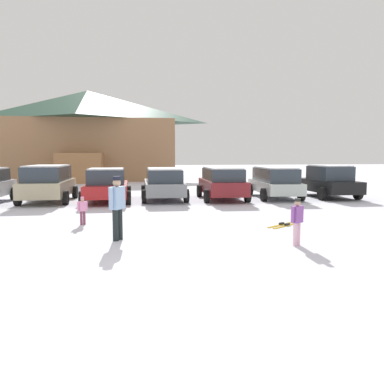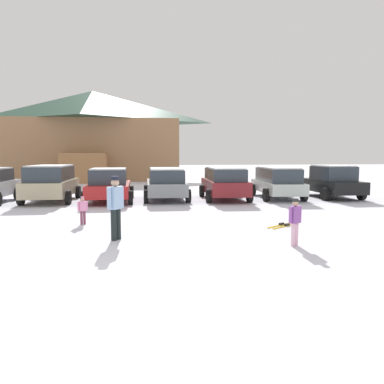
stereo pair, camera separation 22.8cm
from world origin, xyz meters
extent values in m
plane|color=silver|center=(0.00, 0.00, 0.00)|extent=(160.00, 160.00, 0.00)
cube|color=#9C714C|center=(-4.21, 30.12, 2.67)|extent=(15.93, 10.04, 5.34)
pyramid|color=#264A38|center=(-4.21, 30.12, 6.78)|extent=(16.56, 10.67, 2.87)
cube|color=#A77246|center=(-4.48, 24.57, 1.20)|extent=(3.68, 1.97, 2.40)
cylinder|color=black|center=(-6.41, 13.27, 0.32)|extent=(0.24, 0.65, 0.64)
cube|color=tan|center=(-4.58, 12.22, 0.67)|extent=(2.02, 4.39, 0.69)
cube|color=#2D3842|center=(-4.58, 12.13, 1.35)|extent=(1.76, 3.34, 0.67)
cube|color=white|center=(-4.58, 12.13, 1.72)|extent=(1.64, 3.17, 0.06)
cylinder|color=black|center=(-5.55, 13.59, 0.32)|extent=(0.24, 0.65, 0.64)
cylinder|color=black|center=(-3.52, 13.53, 0.32)|extent=(0.24, 0.65, 0.64)
cylinder|color=black|center=(-5.63, 10.91, 0.32)|extent=(0.24, 0.65, 0.64)
cylinder|color=black|center=(-3.60, 10.85, 0.32)|extent=(0.24, 0.65, 0.64)
cube|color=#B21F21|center=(-1.82, 11.77, 0.60)|extent=(1.98, 4.29, 0.56)
cube|color=#2D3842|center=(-1.83, 11.56, 1.21)|extent=(1.71, 2.25, 0.67)
cube|color=white|center=(-1.83, 11.56, 1.58)|extent=(1.59, 2.13, 0.06)
cylinder|color=black|center=(-2.81, 13.11, 0.32)|extent=(0.23, 0.64, 0.64)
cylinder|color=black|center=(-0.78, 13.07, 0.32)|extent=(0.23, 0.64, 0.64)
cylinder|color=black|center=(-2.87, 10.47, 0.32)|extent=(0.23, 0.64, 0.64)
cylinder|color=black|center=(-0.84, 10.43, 0.32)|extent=(0.23, 0.64, 0.64)
cube|color=gray|center=(0.92, 12.13, 0.62)|extent=(2.00, 4.56, 0.60)
cube|color=#2D3842|center=(0.91, 12.04, 1.22)|extent=(1.74, 3.47, 0.60)
cube|color=white|center=(0.91, 12.04, 1.55)|extent=(1.63, 3.30, 0.06)
cylinder|color=black|center=(-0.01, 13.56, 0.32)|extent=(0.25, 0.65, 0.64)
cylinder|color=black|center=(1.96, 13.48, 0.32)|extent=(0.25, 0.65, 0.64)
cylinder|color=black|center=(-0.12, 10.78, 0.32)|extent=(0.25, 0.65, 0.64)
cylinder|color=black|center=(1.84, 10.70, 0.32)|extent=(0.25, 0.65, 0.64)
cube|color=maroon|center=(3.82, 11.65, 0.65)|extent=(2.10, 4.40, 0.66)
cube|color=#2D3842|center=(3.81, 11.56, 1.27)|extent=(1.81, 3.36, 0.57)
cube|color=white|center=(3.81, 11.56, 1.58)|extent=(1.69, 3.19, 0.06)
cylinder|color=black|center=(2.94, 13.04, 0.32)|extent=(0.26, 0.65, 0.64)
cylinder|color=black|center=(4.88, 12.90, 0.32)|extent=(0.26, 0.65, 0.64)
cylinder|color=black|center=(2.75, 10.39, 0.32)|extent=(0.26, 0.65, 0.64)
cylinder|color=black|center=(4.69, 10.26, 0.32)|extent=(0.26, 0.65, 0.64)
cube|color=#B6C3BB|center=(6.66, 11.81, 0.60)|extent=(2.20, 4.80, 0.55)
cube|color=#2D3842|center=(6.65, 11.72, 1.21)|extent=(1.88, 3.67, 0.67)
cube|color=white|center=(6.65, 11.72, 1.58)|extent=(1.76, 3.48, 0.06)
cylinder|color=black|center=(5.90, 13.34, 0.32)|extent=(0.29, 0.66, 0.64)
cylinder|color=black|center=(7.74, 13.14, 0.32)|extent=(0.29, 0.66, 0.64)
cylinder|color=black|center=(5.59, 10.48, 0.32)|extent=(0.29, 0.66, 0.64)
cylinder|color=black|center=(7.43, 10.28, 0.32)|extent=(0.29, 0.66, 0.64)
cube|color=black|center=(9.56, 11.62, 0.62)|extent=(1.92, 4.26, 0.61)
cube|color=#2D3842|center=(9.55, 11.41, 1.28)|extent=(1.64, 2.24, 0.72)
cube|color=white|center=(9.55, 11.41, 1.67)|extent=(1.53, 2.13, 0.06)
cylinder|color=black|center=(8.64, 12.96, 0.32)|extent=(0.24, 0.65, 0.64)
cylinder|color=black|center=(10.56, 12.89, 0.32)|extent=(0.24, 0.65, 0.64)
cylinder|color=black|center=(8.56, 10.35, 0.32)|extent=(0.24, 0.65, 0.64)
cylinder|color=black|center=(10.48, 10.29, 0.32)|extent=(0.24, 0.65, 0.64)
cylinder|color=black|center=(-1.17, 3.36, 0.41)|extent=(0.15, 0.15, 0.82)
cylinder|color=black|center=(-1.27, 3.22, 0.41)|extent=(0.15, 0.15, 0.82)
cube|color=#97BAE1|center=(-1.22, 3.29, 1.11)|extent=(0.43, 0.47, 0.58)
cylinder|color=#97BAE1|center=(-1.07, 3.50, 1.12)|extent=(0.11, 0.11, 0.55)
cylinder|color=#97BAE1|center=(-1.36, 3.08, 1.12)|extent=(0.11, 0.11, 0.55)
sphere|color=tan|center=(-1.22, 3.29, 1.50)|extent=(0.21, 0.21, 0.21)
cylinder|color=#1A1E2F|center=(-1.22, 3.29, 1.62)|extent=(0.20, 0.20, 0.10)
cylinder|color=#E4B2C7|center=(3.04, 1.87, 0.29)|extent=(0.10, 0.10, 0.57)
cylinder|color=#E4B2C7|center=(3.15, 1.93, 0.29)|extent=(0.10, 0.10, 0.57)
cube|color=#8D4DA3|center=(3.10, 1.90, 0.77)|extent=(0.33, 0.28, 0.40)
cylinder|color=#8D4DA3|center=(2.94, 1.81, 0.78)|extent=(0.08, 0.08, 0.38)
cylinder|color=#8D4DA3|center=(3.25, 1.99, 0.78)|extent=(0.08, 0.08, 0.38)
sphere|color=tan|center=(3.10, 1.90, 1.05)|extent=(0.15, 0.15, 0.15)
cylinder|color=#262A25|center=(3.10, 1.90, 1.13)|extent=(0.14, 0.14, 0.07)
cylinder|color=#7E3C54|center=(-2.39, 5.69, 0.22)|extent=(0.08, 0.08, 0.44)
cylinder|color=#7E3C54|center=(-2.30, 5.73, 0.22)|extent=(0.08, 0.08, 0.44)
cube|color=pink|center=(-2.34, 5.71, 0.59)|extent=(0.25, 0.21, 0.31)
cylinder|color=pink|center=(-2.47, 5.65, 0.60)|extent=(0.06, 0.06, 0.29)
cylinder|color=pink|center=(-2.22, 5.77, 0.60)|extent=(0.06, 0.06, 0.29)
sphere|color=tan|center=(-2.34, 5.71, 0.81)|extent=(0.11, 0.11, 0.11)
cylinder|color=pink|center=(-2.34, 5.71, 0.87)|extent=(0.11, 0.11, 0.05)
cube|color=gold|center=(3.94, 4.34, 0.01)|extent=(1.20, 0.85, 0.02)
cube|color=black|center=(3.98, 4.36, 0.05)|extent=(0.21, 0.18, 0.06)
cube|color=gold|center=(3.83, 4.50, 0.01)|extent=(1.20, 0.85, 0.02)
cube|color=black|center=(3.87, 4.53, 0.05)|extent=(0.21, 0.18, 0.06)
camera|label=1|loc=(-1.05, -6.48, 2.19)|focal=35.00mm
camera|label=2|loc=(-0.83, -6.52, 2.19)|focal=35.00mm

